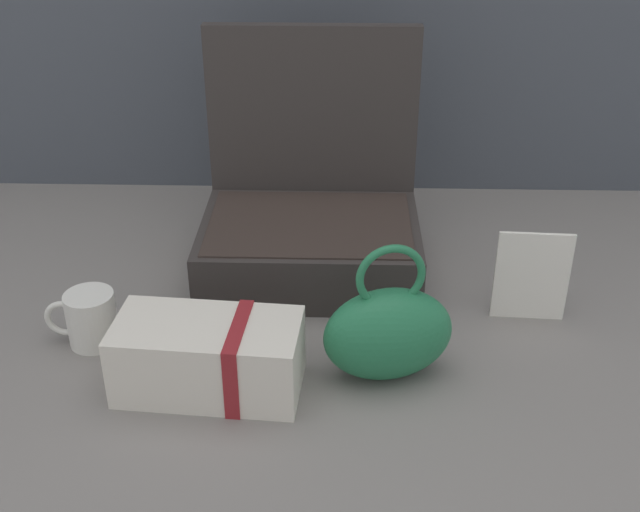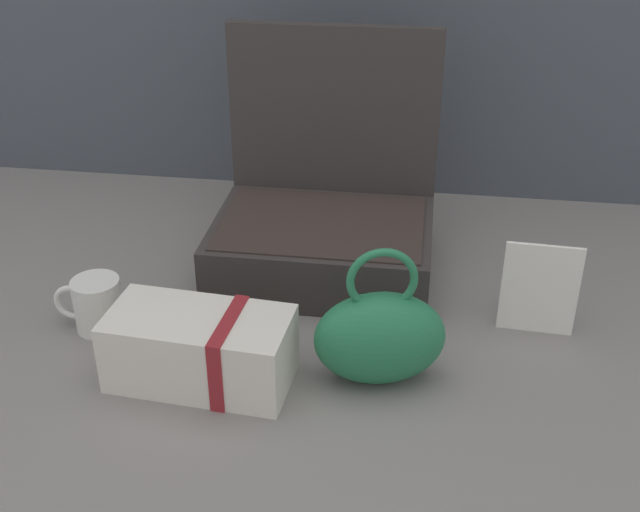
% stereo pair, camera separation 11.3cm
% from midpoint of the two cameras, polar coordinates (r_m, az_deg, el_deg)
% --- Properties ---
extents(ground_plane, '(6.00, 6.00, 0.00)m').
position_cam_midpoint_polar(ground_plane, '(1.23, -1.42, -5.78)').
color(ground_plane, slate).
extents(open_suitcase, '(0.37, 0.29, 0.40)m').
position_cam_midpoint_polar(open_suitcase, '(1.37, -3.14, 2.60)').
color(open_suitcase, '#332D2B').
rests_on(open_suitcase, ground_plane).
extents(teal_pouch_handbag, '(0.20, 0.14, 0.21)m').
position_cam_midpoint_polar(teal_pouch_handbag, '(1.11, 1.84, -5.55)').
color(teal_pouch_handbag, '#237247').
rests_on(teal_pouch_handbag, ground_plane).
extents(cream_toiletry_bag, '(0.26, 0.14, 0.11)m').
position_cam_midpoint_polar(cream_toiletry_bag, '(1.11, -10.88, -7.20)').
color(cream_toiletry_bag, silver).
rests_on(cream_toiletry_bag, ground_plane).
extents(coffee_mug, '(0.11, 0.07, 0.08)m').
position_cam_midpoint_polar(coffee_mug, '(1.25, -18.79, -4.35)').
color(coffee_mug, silver).
rests_on(coffee_mug, ground_plane).
extents(info_card_left, '(0.11, 0.01, 0.15)m').
position_cam_midpoint_polar(info_card_left, '(1.26, 12.35, -1.51)').
color(info_card_left, white).
rests_on(info_card_left, ground_plane).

